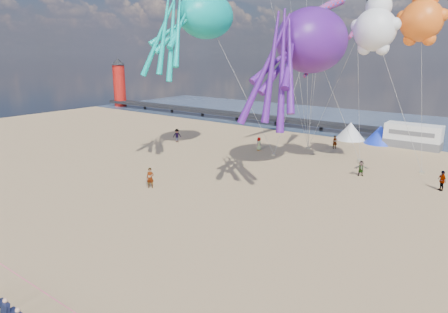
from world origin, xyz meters
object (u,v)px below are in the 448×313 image
spectator_row (10,310)px  beachgoer_0 (259,144)px  kite_octopus_purple (312,41)px  windsock_right (313,64)px  kite_teddy_orange (422,21)px  motorhome_0 (413,136)px  kite_octopus_teal (206,16)px  sandbag_a (274,155)px  sandbag_e (308,148)px  windsock_left (319,10)px  lighthouse (119,86)px  beachgoer_2 (177,136)px  beachgoer_5 (335,142)px  sandbag_c (422,173)px  sandbag_d (360,160)px  windsock_mid (357,27)px  tent_white (350,131)px  tent_blue (380,134)px  kite_panda (375,30)px  sandbag_b (360,163)px  beachgoer_4 (361,168)px  standing_person (150,178)px  beachgoer_3 (442,181)px

spectator_row → beachgoer_0: (-8.51, 34.21, 0.17)m
kite_octopus_purple → windsock_right: bearing=109.0°
kite_teddy_orange → motorhome_0: bearing=100.7°
motorhome_0 → kite_octopus_teal: (-17.34, -19.68, 13.91)m
spectator_row → sandbag_a: bearing=99.7°
sandbag_e → windsock_left: bearing=-59.3°
lighthouse → kite_octopus_teal: 51.72m
beachgoer_2 → beachgoer_5: (18.38, 9.16, -0.07)m
beachgoer_2 → windsock_left: size_ratio=0.24×
sandbag_c → kite_octopus_purple: 17.47m
lighthouse → sandbag_d: size_ratio=18.00×
kite_octopus_teal → beachgoer_2: bearing=160.2°
sandbag_d → windsock_mid: size_ratio=0.10×
sandbag_d → kite_octopus_teal: bearing=-147.3°
beachgoer_5 → windsock_mid: 14.73m
tent_white → kite_octopus_teal: 26.01m
tent_blue → lighthouse: bearing=176.1°
beachgoer_5 → windsock_mid: size_ratio=0.32×
windsock_left → spectator_row: bearing=-69.8°
tent_blue → kite_panda: 21.11m
kite_teddy_orange → sandbag_e: bearing=155.8°
beachgoer_5 → sandbag_b: size_ratio=3.32×
tent_blue → sandbag_d: size_ratio=8.00×
lighthouse → beachgoer_4: bearing=-18.1°
beachgoer_0 → windsock_right: windsock_right is taller
motorhome_0 → standing_person: (-14.93, -30.64, -0.59)m
spectator_row → tent_white: bearing=92.2°
sandbag_c → spectator_row: bearing=-105.2°
beachgoer_5 → sandbag_e: size_ratio=3.32×
motorhome_0 → beachgoer_3: bearing=-69.7°
tent_white → kite_octopus_purple: bearing=-81.5°
beachgoer_4 → kite_panda: size_ratio=0.24×
kite_octopus_teal → sandbag_a: bearing=51.1°
standing_person → kite_panda: 23.54m
beachgoer_2 → sandbag_d: (22.95, 5.08, -0.79)m
spectator_row → kite_panda: kite_panda is taller
spectator_row → sandbag_a: 33.49m
tent_blue → windsock_left: size_ratio=0.53×
sandbag_d → windsock_right: (-3.04, -6.86, 10.50)m
standing_person → sandbag_d: bearing=28.2°
tent_blue → windsock_right: size_ratio=0.89×
standing_person → sandbag_b: (12.24, 19.21, -0.80)m
tent_white → kite_octopus_teal: size_ratio=0.35×
spectator_row → standing_person: 18.64m
windsock_left → windsock_mid: windsock_left is taller
windsock_right → sandbag_b: bearing=57.8°
standing_person → windsock_mid: bearing=29.1°
kite_octopus_teal → kite_octopus_purple: 12.65m
sandbag_a → sandbag_c: bearing=9.8°
sandbag_d → lighthouse: bearing=166.2°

